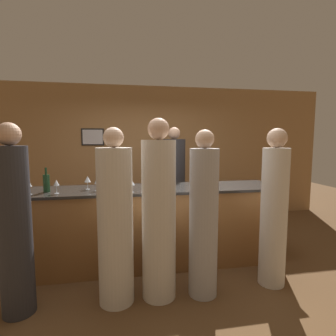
{
  "coord_description": "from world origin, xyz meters",
  "views": [
    {
      "loc": [
        -0.47,
        -3.46,
        1.69
      ],
      "look_at": [
        0.16,
        0.1,
        1.3
      ],
      "focal_mm": 28.0,
      "sensor_mm": 36.0,
      "label": 1
    }
  ],
  "objects_px": {
    "guest_1": "(274,212)",
    "guest_4": "(204,219)",
    "ice_bucket": "(164,179)",
    "bartender": "(174,187)",
    "wine_bottle_0": "(46,183)",
    "guest_3": "(159,216)",
    "guest_2": "(115,223)",
    "guest_0": "(15,226)"
  },
  "relations": [
    {
      "from": "wine_bottle_0",
      "to": "ice_bucket",
      "type": "distance_m",
      "value": 1.49
    },
    {
      "from": "bartender",
      "to": "guest_3",
      "type": "xyz_separation_m",
      "value": [
        -0.5,
        -1.67,
        0.01
      ]
    },
    {
      "from": "ice_bucket",
      "to": "guest_1",
      "type": "bearing_deg",
      "value": -34.21
    },
    {
      "from": "bartender",
      "to": "guest_1",
      "type": "bearing_deg",
      "value": 117.02
    },
    {
      "from": "bartender",
      "to": "wine_bottle_0",
      "type": "relative_size",
      "value": 6.3
    },
    {
      "from": "guest_3",
      "to": "ice_bucket",
      "type": "height_order",
      "value": "guest_3"
    },
    {
      "from": "ice_bucket",
      "to": "guest_4",
      "type": "bearing_deg",
      "value": -71.21
    },
    {
      "from": "guest_1",
      "to": "guest_4",
      "type": "distance_m",
      "value": 0.87
    },
    {
      "from": "bartender",
      "to": "guest_4",
      "type": "distance_m",
      "value": 1.71
    },
    {
      "from": "guest_0",
      "to": "guest_2",
      "type": "xyz_separation_m",
      "value": [
        0.94,
        0.02,
        -0.03
      ]
    },
    {
      "from": "guest_1",
      "to": "guest_2",
      "type": "xyz_separation_m",
      "value": [
        -1.79,
        -0.03,
        -0.02
      ]
    },
    {
      "from": "guest_1",
      "to": "bartender",
      "type": "bearing_deg",
      "value": 117.02
    },
    {
      "from": "guest_2",
      "to": "guest_3",
      "type": "relative_size",
      "value": 0.95
    },
    {
      "from": "guest_2",
      "to": "ice_bucket",
      "type": "bearing_deg",
      "value": 51.83
    },
    {
      "from": "guest_2",
      "to": "wine_bottle_0",
      "type": "bearing_deg",
      "value": 138.31
    },
    {
      "from": "bartender",
      "to": "ice_bucket",
      "type": "xyz_separation_m",
      "value": [
        -0.31,
        -0.87,
        0.28
      ]
    },
    {
      "from": "ice_bucket",
      "to": "bartender",
      "type": "bearing_deg",
      "value": 70.23
    },
    {
      "from": "guest_3",
      "to": "ice_bucket",
      "type": "bearing_deg",
      "value": 76.63
    },
    {
      "from": "guest_1",
      "to": "ice_bucket",
      "type": "distance_m",
      "value": 1.43
    },
    {
      "from": "guest_0",
      "to": "guest_4",
      "type": "relative_size",
      "value": 1.03
    },
    {
      "from": "guest_0",
      "to": "guest_4",
      "type": "xyz_separation_m",
      "value": [
        1.87,
        -0.01,
        -0.03
      ]
    },
    {
      "from": "guest_2",
      "to": "guest_1",
      "type": "bearing_deg",
      "value": 1.05
    },
    {
      "from": "bartender",
      "to": "guest_2",
      "type": "bearing_deg",
      "value": 60.47
    },
    {
      "from": "guest_2",
      "to": "guest_3",
      "type": "distance_m",
      "value": 0.45
    },
    {
      "from": "guest_3",
      "to": "guest_4",
      "type": "xyz_separation_m",
      "value": [
        0.48,
        -0.04,
        -0.05
      ]
    },
    {
      "from": "guest_3",
      "to": "wine_bottle_0",
      "type": "bearing_deg",
      "value": 150.29
    },
    {
      "from": "guest_0",
      "to": "guest_2",
      "type": "height_order",
      "value": "guest_0"
    },
    {
      "from": "bartender",
      "to": "guest_4",
      "type": "relative_size",
      "value": 1.06
    },
    {
      "from": "guest_1",
      "to": "guest_2",
      "type": "bearing_deg",
      "value": -178.95
    },
    {
      "from": "guest_4",
      "to": "ice_bucket",
      "type": "distance_m",
      "value": 0.95
    },
    {
      "from": "guest_2",
      "to": "bartender",
      "type": "bearing_deg",
      "value": 60.47
    },
    {
      "from": "bartender",
      "to": "guest_1",
      "type": "relative_size",
      "value": 1.04
    },
    {
      "from": "guest_3",
      "to": "guest_1",
      "type": "bearing_deg",
      "value": 0.89
    },
    {
      "from": "guest_1",
      "to": "guest_4",
      "type": "bearing_deg",
      "value": -175.91
    },
    {
      "from": "guest_0",
      "to": "guest_1",
      "type": "relative_size",
      "value": 1.02
    },
    {
      "from": "bartender",
      "to": "guest_3",
      "type": "relative_size",
      "value": 0.99
    },
    {
      "from": "wine_bottle_0",
      "to": "ice_bucket",
      "type": "xyz_separation_m",
      "value": [
        1.48,
        0.07,
        -0.0
      ]
    },
    {
      "from": "guest_0",
      "to": "guest_3",
      "type": "distance_m",
      "value": 1.39
    },
    {
      "from": "guest_3",
      "to": "guest_4",
      "type": "distance_m",
      "value": 0.48
    },
    {
      "from": "guest_3",
      "to": "wine_bottle_0",
      "type": "height_order",
      "value": "guest_3"
    },
    {
      "from": "guest_0",
      "to": "guest_3",
      "type": "relative_size",
      "value": 0.97
    },
    {
      "from": "guest_1",
      "to": "guest_3",
      "type": "height_order",
      "value": "guest_3"
    }
  ]
}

